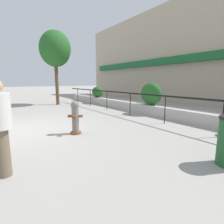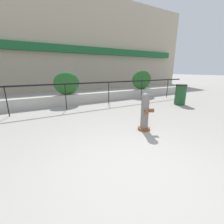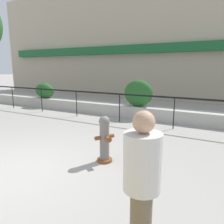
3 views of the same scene
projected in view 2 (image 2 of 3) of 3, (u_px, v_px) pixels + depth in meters
name	position (u px, v px, depth m)	size (l,w,h in m)	color
ground_plane	(135.00, 171.00, 2.59)	(120.00, 120.00, 0.00)	#9E9991
building_facade	(41.00, 40.00, 11.56)	(30.00, 1.36, 8.00)	tan
planter_wall_low	(61.00, 100.00, 7.55)	(18.00, 0.70, 0.50)	#B7B2A8
fence_railing_segment	(65.00, 86.00, 6.42)	(15.00, 0.05, 1.15)	black
hedge_bush_1	(67.00, 83.00, 7.50)	(1.28, 0.68, 1.13)	#235B23
hedge_bush_2	(142.00, 80.00, 9.80)	(1.52, 0.58, 1.20)	#235B23
fire_hydrant	(145.00, 112.00, 4.26)	(0.49, 0.49, 1.08)	brown
trash_bin	(180.00, 95.00, 7.53)	(0.55, 0.55, 1.01)	#1E5128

